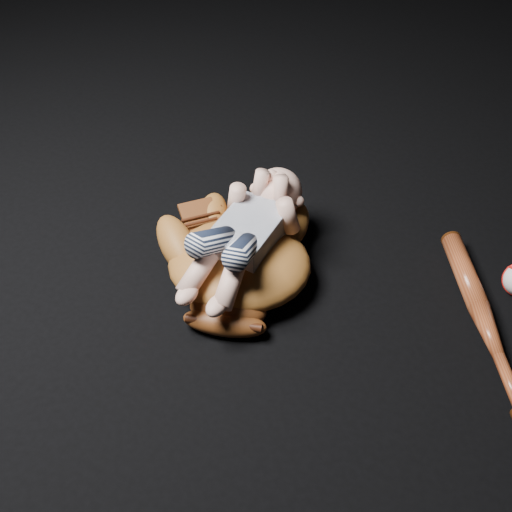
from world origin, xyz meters
The scene contains 3 objects.
baseball_glove centered at (-0.13, -0.08, 0.07)m, with size 0.37×0.42×0.13m, color brown, non-canonical shape.
newborn_baby centered at (-0.13, -0.08, 0.13)m, with size 0.19×0.41×0.16m, color #DDA48E, non-canonical shape.
baseball_bat centered at (0.34, 0.05, 0.02)m, with size 0.04×0.47×0.04m, color brown, non-canonical shape.
Camera 1 is at (0.39, -0.92, 0.95)m, focal length 45.00 mm.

